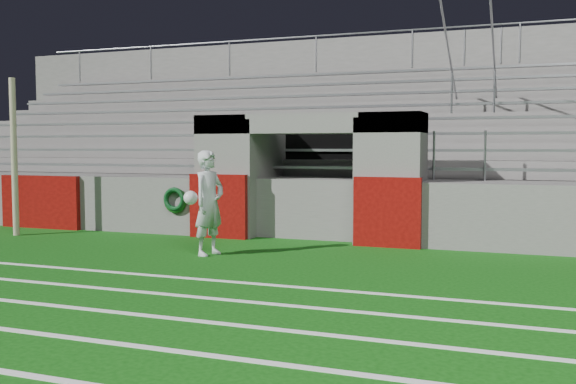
% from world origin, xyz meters
% --- Properties ---
extents(ground, '(90.00, 90.00, 0.00)m').
position_xyz_m(ground, '(0.00, 0.00, 0.00)').
color(ground, '#0D480C').
rests_on(ground, ground).
extents(field_post, '(0.13, 0.13, 3.41)m').
position_xyz_m(field_post, '(-6.12, 1.76, 1.70)').
color(field_post, tan).
rests_on(field_post, ground).
extents(stadium_structure, '(26.00, 8.48, 5.42)m').
position_xyz_m(stadium_structure, '(0.00, 7.97, 1.49)').
color(stadium_structure, '#605D5B').
rests_on(stadium_structure, ground).
extents(goalkeeper_with_ball, '(0.63, 0.80, 1.86)m').
position_xyz_m(goalkeeper_with_ball, '(-0.99, 0.95, 0.93)').
color(goalkeeper_with_ball, silver).
rests_on(goalkeeper_with_ball, ground).
extents(hose_coil, '(0.56, 0.15, 0.58)m').
position_xyz_m(hose_coil, '(-2.84, 2.93, 0.78)').
color(hose_coil, '#0E4710').
rests_on(hose_coil, ground).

